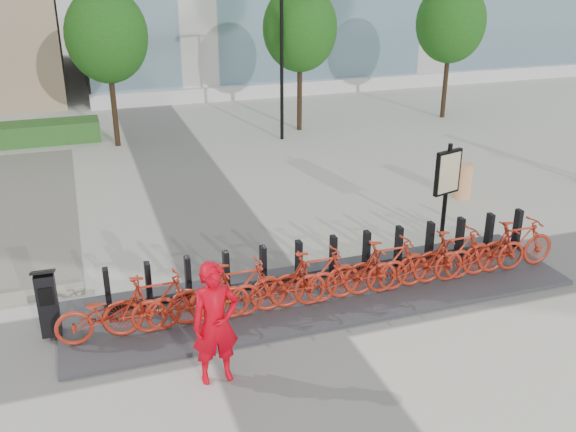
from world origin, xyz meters
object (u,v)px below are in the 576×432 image
object	(u,v)px
worker_red	(215,323)
construction_barrel	(463,181)
map_sign	(448,176)
kiosk	(48,303)
bike_0	(111,313)

from	to	relation	value
worker_red	construction_barrel	xyz separation A→B (m)	(7.90, 5.59, -0.52)
construction_barrel	map_sign	world-z (taller)	map_sign
kiosk	worker_red	xyz separation A→B (m)	(2.40, -1.99, 0.30)
bike_0	map_sign	xyz separation A→B (m)	(7.48, 1.99, 0.90)
bike_0	kiosk	world-z (taller)	kiosk
bike_0	kiosk	size ratio (longest dim) A/B	1.47
worker_red	kiosk	bearing A→B (deg)	138.23
kiosk	worker_red	size ratio (longest dim) A/B	0.64
worker_red	map_sign	xyz separation A→B (m)	(6.06, 3.52, 0.48)
bike_0	worker_red	size ratio (longest dim) A/B	0.93
bike_0	worker_red	xyz separation A→B (m)	(1.42, -1.53, 0.42)
worker_red	construction_barrel	world-z (taller)	worker_red
bike_0	kiosk	distance (m)	1.09
construction_barrel	map_sign	distance (m)	2.95
map_sign	worker_red	bearing A→B (deg)	-165.80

